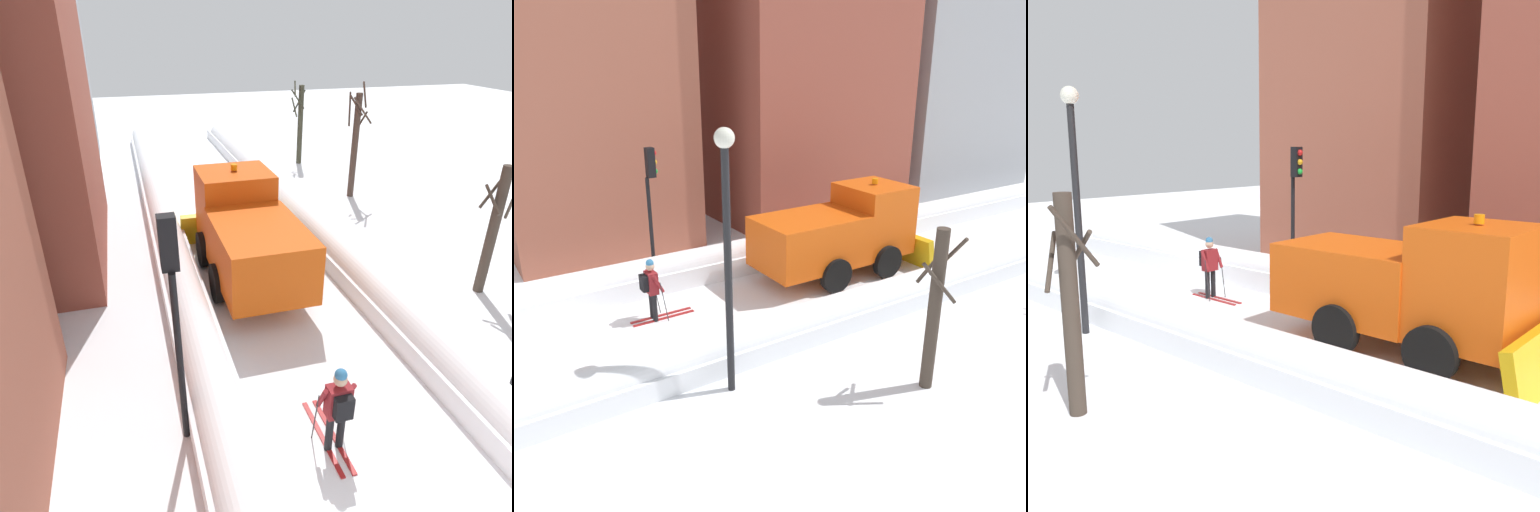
% 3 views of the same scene
% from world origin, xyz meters
% --- Properties ---
extents(ground_plane, '(80.00, 80.00, 0.00)m').
position_xyz_m(ground_plane, '(0.00, 10.00, 0.00)').
color(ground_plane, white).
extents(snowbank_left, '(1.10, 36.00, 1.09)m').
position_xyz_m(snowbank_left, '(-2.53, 10.00, 0.49)').
color(snowbank_left, white).
rests_on(snowbank_left, ground).
extents(snowbank_right, '(1.10, 36.00, 0.96)m').
position_xyz_m(snowbank_right, '(2.53, 10.00, 0.40)').
color(snowbank_right, white).
rests_on(snowbank_right, ground).
extents(building_brick_near, '(6.41, 6.77, 18.87)m').
position_xyz_m(building_brick_near, '(-8.61, 2.67, 9.44)').
color(building_brick_near, '#9E5642').
rests_on(building_brick_near, ground).
extents(plow_truck, '(3.20, 5.98, 3.12)m').
position_xyz_m(plow_truck, '(-0.46, 8.56, 1.48)').
color(plow_truck, '#DB510F').
rests_on(plow_truck, ground).
extents(skier, '(0.62, 1.80, 1.81)m').
position_xyz_m(skier, '(-0.61, 1.95, 1.00)').
color(skier, black).
rests_on(skier, ground).
extents(traffic_light_pole, '(0.28, 0.42, 4.36)m').
position_xyz_m(traffic_light_pole, '(-3.13, 3.08, 3.06)').
color(traffic_light_pole, black).
rests_on(traffic_light_pole, ground).
extents(street_lamp, '(0.40, 0.40, 5.69)m').
position_xyz_m(street_lamp, '(3.50, 2.15, 3.56)').
color(street_lamp, black).
rests_on(street_lamp, ground).
extents(bare_tree_near, '(0.88, 0.87, 3.69)m').
position_xyz_m(bare_tree_near, '(5.74, 5.86, 1.91)').
color(bare_tree_near, '#41362C').
rests_on(bare_tree_near, ground).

